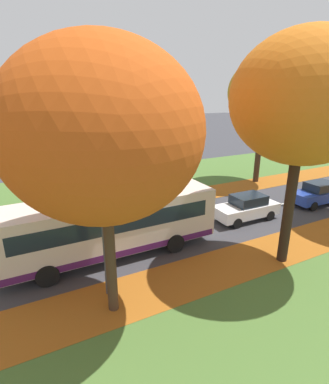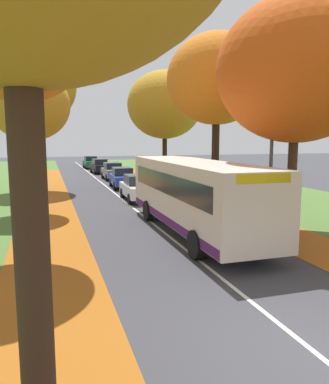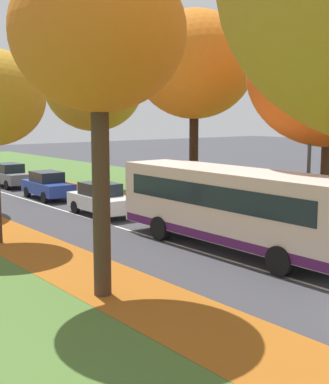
{
  "view_description": "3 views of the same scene",
  "coord_description": "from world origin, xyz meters",
  "px_view_note": "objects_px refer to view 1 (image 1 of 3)",
  "views": [
    {
      "loc": [
        14.06,
        5.14,
        7.75
      ],
      "look_at": [
        -0.76,
        12.81,
        2.12
      ],
      "focal_mm": 28.0,
      "sensor_mm": 36.0,
      "label": 1
    },
    {
      "loc": [
        -4.55,
        -5.25,
        3.89
      ],
      "look_at": [
        0.84,
        11.95,
        1.33
      ],
      "focal_mm": 35.0,
      "sensor_mm": 36.0,
      "label": 2
    },
    {
      "loc": [
        -12.79,
        -4.73,
        4.99
      ],
      "look_at": [
        -0.25,
        11.24,
        2.03
      ],
      "focal_mm": 50.0,
      "sensor_mm": 36.0,
      "label": 3
    }
  ],
  "objects_px": {
    "tree_right_near": "(102,132)",
    "car_white_lead": "(246,207)",
    "tree_right_mid": "(304,99)",
    "tree_left_far": "(264,92)",
    "tree_left_near": "(50,104)",
    "car_blue_following": "(318,193)",
    "tree_left_mid": "(167,123)",
    "bus": "(111,223)",
    "streetlamp_right": "(99,204)"
  },
  "relations": [
    {
      "from": "tree_left_near",
      "to": "car_blue_following",
      "type": "relative_size",
      "value": 2.15
    },
    {
      "from": "car_white_lead",
      "to": "car_blue_following",
      "type": "xyz_separation_m",
      "value": [
        0.26,
        6.48,
        0.0
      ]
    },
    {
      "from": "car_white_lead",
      "to": "car_blue_following",
      "type": "distance_m",
      "value": 6.49
    },
    {
      "from": "tree_right_near",
      "to": "bus",
      "type": "relative_size",
      "value": 0.91
    },
    {
      "from": "tree_right_mid",
      "to": "bus",
      "type": "bearing_deg",
      "value": -120.97
    },
    {
      "from": "streetlamp_right",
      "to": "bus",
      "type": "xyz_separation_m",
      "value": [
        -2.51,
        1.14,
        -2.03
      ]
    },
    {
      "from": "tree_left_near",
      "to": "car_white_lead",
      "type": "relative_size",
      "value": 2.17
    },
    {
      "from": "bus",
      "to": "car_blue_following",
      "type": "relative_size",
      "value": 2.44
    },
    {
      "from": "tree_right_near",
      "to": "car_blue_following",
      "type": "xyz_separation_m",
      "value": [
        -3.81,
        16.55,
        -5.75
      ]
    },
    {
      "from": "tree_right_mid",
      "to": "car_white_lead",
      "type": "height_order",
      "value": "tree_right_mid"
    },
    {
      "from": "tree_right_mid",
      "to": "car_white_lead",
      "type": "relative_size",
      "value": 2.41
    },
    {
      "from": "tree_left_far",
      "to": "tree_right_mid",
      "type": "xyz_separation_m",
      "value": [
        10.62,
        -8.4,
        -0.21
      ]
    },
    {
      "from": "tree_left_mid",
      "to": "tree_right_mid",
      "type": "relative_size",
      "value": 0.73
    },
    {
      "from": "car_white_lead",
      "to": "car_blue_following",
      "type": "height_order",
      "value": "same"
    },
    {
      "from": "tree_right_mid",
      "to": "tree_left_far",
      "type": "bearing_deg",
      "value": 141.67
    },
    {
      "from": "tree_left_mid",
      "to": "bus",
      "type": "height_order",
      "value": "tree_left_mid"
    },
    {
      "from": "tree_left_near",
      "to": "streetlamp_right",
      "type": "relative_size",
      "value": 1.53
    },
    {
      "from": "streetlamp_right",
      "to": "car_blue_following",
      "type": "xyz_separation_m",
      "value": [
        -2.52,
        16.48,
        -2.92
      ]
    },
    {
      "from": "tree_left_near",
      "to": "bus",
      "type": "height_order",
      "value": "tree_left_near"
    },
    {
      "from": "tree_left_far",
      "to": "car_blue_following",
      "type": "height_order",
      "value": "tree_left_far"
    },
    {
      "from": "bus",
      "to": "car_white_lead",
      "type": "height_order",
      "value": "bus"
    },
    {
      "from": "streetlamp_right",
      "to": "car_blue_following",
      "type": "height_order",
      "value": "streetlamp_right"
    },
    {
      "from": "tree_right_near",
      "to": "car_white_lead",
      "type": "distance_m",
      "value": 12.29
    },
    {
      "from": "tree_left_mid",
      "to": "tree_right_near",
      "type": "relative_size",
      "value": 0.79
    },
    {
      "from": "bus",
      "to": "tree_left_near",
      "type": "bearing_deg",
      "value": -168.5
    },
    {
      "from": "car_white_lead",
      "to": "streetlamp_right",
      "type": "bearing_deg",
      "value": -74.44
    },
    {
      "from": "tree_left_near",
      "to": "tree_right_mid",
      "type": "distance_m",
      "value": 13.61
    },
    {
      "from": "tree_left_far",
      "to": "car_white_lead",
      "type": "bearing_deg",
      "value": -47.41
    },
    {
      "from": "streetlamp_right",
      "to": "bus",
      "type": "height_order",
      "value": "streetlamp_right"
    },
    {
      "from": "tree_left_mid",
      "to": "tree_left_near",
      "type": "bearing_deg",
      "value": -89.92
    },
    {
      "from": "bus",
      "to": "car_white_lead",
      "type": "bearing_deg",
      "value": 91.74
    },
    {
      "from": "tree_left_near",
      "to": "tree_right_near",
      "type": "distance_m",
      "value": 10.27
    },
    {
      "from": "streetlamp_right",
      "to": "car_blue_following",
      "type": "bearing_deg",
      "value": 98.7
    },
    {
      "from": "streetlamp_right",
      "to": "car_blue_following",
      "type": "distance_m",
      "value": 16.92
    },
    {
      "from": "bus",
      "to": "tree_left_mid",
      "type": "bearing_deg",
      "value": 134.87
    },
    {
      "from": "tree_left_near",
      "to": "streetlamp_right",
      "type": "height_order",
      "value": "tree_left_near"
    },
    {
      "from": "tree_left_mid",
      "to": "streetlamp_right",
      "type": "bearing_deg",
      "value": -40.38
    },
    {
      "from": "streetlamp_right",
      "to": "bus",
      "type": "distance_m",
      "value": 3.43
    },
    {
      "from": "tree_left_near",
      "to": "car_blue_following",
      "type": "bearing_deg",
      "value": 68.85
    },
    {
      "from": "tree_right_near",
      "to": "car_white_lead",
      "type": "xyz_separation_m",
      "value": [
        -4.08,
        10.07,
        -5.75
      ]
    },
    {
      "from": "tree_left_far",
      "to": "streetlamp_right",
      "type": "xyz_separation_m",
      "value": [
        8.88,
        -16.63,
        -3.92
      ]
    },
    {
      "from": "tree_left_mid",
      "to": "tree_left_far",
      "type": "height_order",
      "value": "tree_left_far"
    },
    {
      "from": "tree_right_mid",
      "to": "bus",
      "type": "height_order",
      "value": "tree_right_mid"
    },
    {
      "from": "bus",
      "to": "car_white_lead",
      "type": "xyz_separation_m",
      "value": [
        -0.27,
        8.85,
        -0.89
      ]
    },
    {
      "from": "car_blue_following",
      "to": "streetlamp_right",
      "type": "bearing_deg",
      "value": -81.3
    },
    {
      "from": "tree_right_near",
      "to": "tree_left_mid",
      "type": "bearing_deg",
      "value": 143.12
    },
    {
      "from": "tree_left_near",
      "to": "tree_left_mid",
      "type": "bearing_deg",
      "value": 90.08
    },
    {
      "from": "streetlamp_right",
      "to": "tree_right_near",
      "type": "bearing_deg",
      "value": -3.14
    },
    {
      "from": "tree_right_near",
      "to": "tree_right_mid",
      "type": "relative_size",
      "value": 0.92
    },
    {
      "from": "bus",
      "to": "tree_right_near",
      "type": "bearing_deg",
      "value": -17.68
    }
  ]
}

